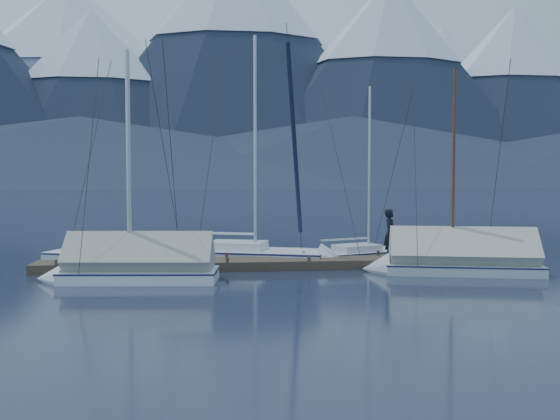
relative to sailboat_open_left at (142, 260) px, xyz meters
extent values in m
plane|color=black|center=(5.34, -3.75, -0.16)|extent=(1000.00, 1000.00, 0.00)
cone|color=#475675|center=(-104.66, 436.25, 74.84)|extent=(352.00, 352.00, 150.00)
cone|color=silver|center=(-104.66, 436.25, 118.84)|extent=(152.28, 152.28, 63.00)
cone|color=#475675|center=(45.34, 426.25, 69.84)|extent=(330.00, 330.00, 140.00)
cone|color=silver|center=(45.34, 426.25, 110.94)|extent=(142.76, 142.76, 58.80)
cone|color=#475675|center=(185.34, 441.25, 62.34)|extent=(308.00, 308.00, 125.00)
cone|color=silver|center=(185.34, 441.25, 99.09)|extent=(133.24, 133.24, 52.50)
cone|color=#192133|center=(-59.66, 291.25, 44.84)|extent=(171.00, 171.00, 90.00)
cone|color=silver|center=(-59.66, 291.25, 71.44)|extent=(73.97, 73.97, 37.80)
cone|color=#192133|center=(15.34, 306.25, 67.34)|extent=(228.00, 228.00, 135.00)
cone|color=#192133|center=(95.34, 286.25, 54.84)|extent=(190.00, 190.00, 110.00)
cone|color=silver|center=(95.34, 286.25, 87.24)|extent=(82.19, 82.19, 46.20)
cone|color=#192133|center=(170.34, 296.25, 49.84)|extent=(182.40, 182.40, 100.00)
cone|color=silver|center=(170.34, 296.25, 79.34)|extent=(78.91, 78.91, 42.00)
cone|color=#192133|center=(-54.66, 236.25, 14.84)|extent=(416.00, 416.00, 30.00)
cone|color=#192133|center=(65.34, 241.25, 15.84)|extent=(390.00, 390.00, 32.00)
cube|color=#382D23|center=(5.34, -1.75, 0.01)|extent=(18.00, 1.50, 0.34)
cube|color=black|center=(-0.66, -1.75, -0.21)|extent=(3.00, 1.30, 0.30)
cube|color=black|center=(5.34, -1.75, -0.21)|extent=(3.00, 1.30, 0.30)
cube|color=black|center=(11.34, -1.75, -0.21)|extent=(3.00, 1.30, 0.30)
cylinder|color=#382D23|center=(-2.66, -1.05, 0.19)|extent=(0.12, 0.12, 0.35)
cylinder|color=#382D23|center=(-2.66, -2.45, 0.19)|extent=(0.12, 0.12, 0.35)
cylinder|color=#382D23|center=(0.34, -1.05, 0.19)|extent=(0.12, 0.12, 0.35)
cylinder|color=#382D23|center=(0.34, -2.45, 0.19)|extent=(0.12, 0.12, 0.35)
cylinder|color=#382D23|center=(3.34, -1.05, 0.19)|extent=(0.12, 0.12, 0.35)
cylinder|color=#382D23|center=(3.34, -2.45, 0.19)|extent=(0.12, 0.12, 0.35)
cylinder|color=#382D23|center=(6.34, -1.05, 0.19)|extent=(0.12, 0.12, 0.35)
cylinder|color=#382D23|center=(6.34, -2.45, 0.19)|extent=(0.12, 0.12, 0.35)
cylinder|color=#382D23|center=(9.34, -1.05, 0.19)|extent=(0.12, 0.12, 0.35)
cylinder|color=#382D23|center=(9.34, -2.45, 0.19)|extent=(0.12, 0.12, 0.35)
cylinder|color=#382D23|center=(12.34, -1.05, 0.19)|extent=(0.12, 0.12, 0.35)
cylinder|color=#382D23|center=(12.34, -2.45, 0.19)|extent=(0.12, 0.12, 0.35)
cube|color=silver|center=(-0.84, 0.31, -0.04)|extent=(6.31, 3.95, 0.66)
cube|color=silver|center=(-0.84, 0.31, -0.34)|extent=(5.16, 2.79, 0.30)
cube|color=#18314A|center=(-0.84, 0.31, 0.24)|extent=(6.38, 3.99, 0.06)
cone|color=silver|center=(2.40, -0.88, -0.04)|extent=(1.69, 2.18, 1.92)
cube|color=silver|center=(-1.12, 0.41, 0.44)|extent=(2.45, 2.04, 0.30)
cylinder|color=#B2B7BF|center=(-0.46, 0.17, 4.28)|extent=(0.12, 0.12, 7.99)
cylinder|color=#B2B7BF|center=(-1.77, 0.65, 0.89)|extent=(2.56, 1.02, 0.09)
cylinder|color=#26262B|center=(0.94, -0.35, 4.28)|extent=(1.07, 2.84, 8.00)
cube|color=silver|center=(4.12, 0.23, -0.03)|extent=(6.82, 4.09, 0.71)
cube|color=silver|center=(4.12, 0.23, -0.36)|extent=(5.59, 2.87, 0.32)
cube|color=navy|center=(4.12, 0.23, 0.27)|extent=(6.88, 4.13, 0.06)
cone|color=silver|center=(7.65, -0.95, -0.03)|extent=(1.78, 2.34, 2.07)
cube|color=silver|center=(3.82, 0.33, 0.48)|extent=(2.62, 2.15, 0.32)
cylinder|color=#B2B7BF|center=(4.53, 0.09, 4.63)|extent=(0.13, 0.13, 8.62)
cylinder|color=#B2B7BF|center=(3.10, 0.57, 0.97)|extent=(2.79, 1.01, 0.10)
cylinder|color=#26262B|center=(6.06, -0.42, 4.63)|extent=(1.06, 3.10, 8.63)
cube|color=silver|center=(9.00, 0.24, -0.06)|extent=(5.39, 3.45, 0.56)
cube|color=silver|center=(9.00, 0.24, -0.32)|extent=(4.40, 2.45, 0.26)
cube|color=navy|center=(9.00, 0.24, 0.18)|extent=(5.44, 3.48, 0.05)
cone|color=silver|center=(11.75, 1.31, -0.06)|extent=(1.47, 1.87, 1.64)
cube|color=silver|center=(8.77, 0.15, 0.35)|extent=(2.10, 1.76, 0.26)
cylinder|color=#B2B7BF|center=(9.32, 0.37, 3.63)|extent=(0.10, 0.10, 6.83)
cylinder|color=#B2B7BF|center=(8.21, -0.07, 0.73)|extent=(2.18, 0.91, 0.08)
cylinder|color=#26262B|center=(10.51, 0.83, 3.63)|extent=(0.96, 2.41, 6.83)
cube|color=silver|center=(11.64, -3.76, -0.06)|extent=(5.62, 3.09, 0.57)
cube|color=silver|center=(11.64, -3.76, -0.32)|extent=(4.64, 2.08, 0.26)
cube|color=#161C44|center=(11.64, -3.76, 0.18)|extent=(5.67, 3.12, 0.05)
cone|color=silver|center=(8.68, -3.04, -0.06)|extent=(1.35, 1.98, 1.81)
cylinder|color=#592819|center=(11.31, -3.68, 3.66)|extent=(0.10, 0.10, 6.86)
cylinder|color=#592819|center=(12.47, -3.96, 0.74)|extent=(2.34, 0.64, 0.08)
cylinder|color=#26262B|center=(10.02, -3.36, 3.66)|extent=(0.65, 2.61, 6.87)
cube|color=#A6A89D|center=(11.64, -3.76, 0.57)|extent=(5.36, 3.06, 1.92)
cube|color=white|center=(0.46, -4.20, -0.06)|extent=(5.16, 2.29, 0.59)
cube|color=white|center=(0.46, -4.20, -0.32)|extent=(4.33, 1.41, 0.27)
cube|color=#171846|center=(0.46, -4.20, 0.19)|extent=(5.21, 2.31, 0.05)
cone|color=white|center=(-2.43, -3.90, -0.06)|extent=(1.15, 1.81, 1.72)
cylinder|color=#B2B7BF|center=(0.10, -4.16, 3.81)|extent=(0.11, 0.11, 7.15)
cylinder|color=#B2B7BF|center=(1.35, -4.29, 0.78)|extent=(2.25, 0.31, 0.08)
cylinder|color=#26262B|center=(-1.14, -4.03, 3.81)|extent=(0.28, 2.51, 7.15)
cube|color=#999B91|center=(0.46, -4.20, 0.60)|extent=(4.91, 2.29, 1.82)
imported|color=black|center=(9.59, -1.83, 1.11)|extent=(0.68, 0.81, 1.87)
camera|label=1|loc=(2.93, -23.85, 3.20)|focal=38.00mm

